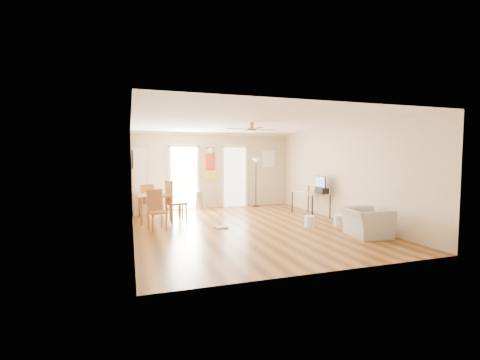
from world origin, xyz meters
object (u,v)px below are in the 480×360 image
object	(u,v)px
dining_chair_far	(148,201)
armchair	(366,222)
dining_chair_right_b	(176,201)
wastebasket_a	(310,221)
wastebasket_b	(338,220)
bookshelf	(139,181)
computer_desk	(310,204)
dining_chair_near	(157,210)
dining_chair_right_a	(174,201)
trash_can	(199,200)
dining_table	(155,207)
torchiere_lamp	(256,182)
printer	(322,191)

from	to	relation	value
dining_chair_far	armchair	distance (m)	6.02
dining_chair_right_b	wastebasket_a	bearing A→B (deg)	-135.96
dining_chair_right_b	wastebasket_b	bearing A→B (deg)	-131.64
bookshelf	wastebasket_a	world-z (taller)	bookshelf
computer_desk	dining_chair_near	bearing A→B (deg)	-171.94
dining_chair_far	wastebasket_b	xyz separation A→B (m)	(4.59, -2.83, -0.35)
dining_chair_right_a	dining_chair_far	distance (m)	0.87
trash_can	wastebasket_a	world-z (taller)	trash_can
dining_table	armchair	world-z (taller)	dining_table
torchiere_lamp	wastebasket_a	size ratio (longest dim) A/B	5.98
bookshelf	computer_desk	bearing A→B (deg)	-22.37
dining_chair_near	dining_chair_far	bearing A→B (deg)	79.72
wastebasket_a	dining_chair_near	bearing A→B (deg)	167.00
dining_chair_right_b	armchair	distance (m)	4.89
torchiere_lamp	dining_chair_right_a	bearing A→B (deg)	-154.64
printer	trash_can	bearing A→B (deg)	126.90
dining_chair_near	wastebasket_b	bearing A→B (deg)	-26.00
dining_table	bookshelf	bearing A→B (deg)	108.21
bookshelf	dining_chair_right_b	distance (m)	1.85
computer_desk	dining_table	bearing A→B (deg)	170.63
trash_can	torchiere_lamp	distance (m)	2.14
dining_table	dining_chair_near	xyz separation A→B (m)	(-0.04, -1.39, 0.11)
printer	armchair	distance (m)	2.34
trash_can	printer	world-z (taller)	printer
dining_chair_far	wastebasket_a	world-z (taller)	dining_chair_far
wastebasket_b	trash_can	bearing A→B (deg)	127.43
bookshelf	torchiere_lamp	bearing A→B (deg)	3.24
torchiere_lamp	wastebasket_a	world-z (taller)	torchiere_lamp
dining_chair_right_a	trash_can	xyz separation A→B (m)	(1.00, 1.42, -0.20)
dining_table	armchair	size ratio (longest dim) A/B	1.54
bookshelf	wastebasket_b	xyz separation A→B (m)	(4.80, -3.47, -0.88)
dining_chair_right_b	wastebasket_b	size ratio (longest dim) A/B	4.16
dining_chair_right_a	bookshelf	bearing A→B (deg)	30.57
bookshelf	dining_chair_near	size ratio (longest dim) A/B	2.10
wastebasket_a	dining_chair_right_a	bearing A→B (deg)	143.96
computer_desk	torchiere_lamp	bearing A→B (deg)	112.42
torchiere_lamp	trash_can	bearing A→B (deg)	-179.11
dining_chair_right_a	armchair	xyz separation A→B (m)	(3.75, -3.53, -0.20)
computer_desk	trash_can	bearing A→B (deg)	143.85
dining_chair_right_a	wastebasket_a	size ratio (longest dim) A/B	3.57
dining_chair_right_a	armchair	size ratio (longest dim) A/B	1.06
torchiere_lamp	printer	xyz separation A→B (m)	(0.99, -2.70, -0.07)
dining_chair_right_b	dining_chair_far	world-z (taller)	dining_chair_right_b
trash_can	dining_table	bearing A→B (deg)	-137.30
wastebasket_a	wastebasket_b	distance (m)	0.79
computer_desk	wastebasket_b	xyz separation A→B (m)	(-0.10, -1.58, -0.22)
dining_chair_right_a	dining_chair_near	xyz separation A→B (m)	(-0.59, -1.40, -0.03)
trash_can	dining_chair_right_b	bearing A→B (deg)	-118.79
dining_table	dining_chair_far	bearing A→B (deg)	108.42
computer_desk	armchair	bearing A→B (deg)	-94.55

